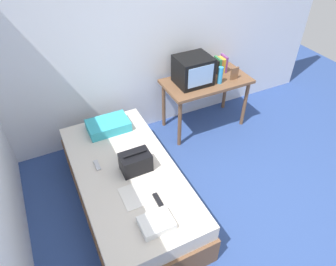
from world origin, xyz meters
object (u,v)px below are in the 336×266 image
(desk, at_px, (206,86))
(water_bottle, at_px, (220,75))
(picture_frame, at_px, (235,73))
(book_row, at_px, (220,65))
(magazine, at_px, (133,196))
(folded_towel, at_px, (156,223))
(handbag, at_px, (136,162))
(remote_silver, at_px, (97,165))
(bed, at_px, (128,187))
(remote_dark, at_px, (158,200))
(pillow, at_px, (108,125))
(tv, at_px, (193,70))

(desk, relative_size, water_bottle, 5.15)
(water_bottle, distance_m, picture_frame, 0.23)
(water_bottle, bearing_deg, book_row, 57.06)
(magazine, bearing_deg, book_row, 36.36)
(water_bottle, relative_size, folded_towel, 0.80)
(handbag, distance_m, magazine, 0.36)
(book_row, height_order, magazine, book_row)
(handbag, bearing_deg, remote_silver, 147.80)
(bed, distance_m, remote_dark, 0.57)
(water_bottle, height_order, folded_towel, water_bottle)
(bed, xyz_separation_m, water_bottle, (1.58, 0.73, 0.60))
(bed, height_order, pillow, pillow)
(bed, relative_size, book_row, 8.80)
(handbag, bearing_deg, bed, 164.06)
(water_bottle, distance_m, remote_silver, 1.93)
(bed, distance_m, folded_towel, 0.78)
(water_bottle, xyz_separation_m, book_row, (0.17, 0.26, -0.01))
(book_row, bearing_deg, tv, -168.42)
(folded_towel, bearing_deg, remote_silver, 105.78)
(remote_silver, distance_m, folded_towel, 0.94)
(book_row, height_order, pillow, book_row)
(book_row, xyz_separation_m, magazine, (-1.80, -1.32, -0.32))
(bed, xyz_separation_m, remote_silver, (-0.25, 0.19, 0.27))
(book_row, distance_m, folded_towel, 2.45)
(handbag, xyz_separation_m, remote_silver, (-0.34, 0.22, -0.09))
(handbag, distance_m, remote_silver, 0.42)
(tv, distance_m, book_row, 0.50)
(pillow, distance_m, remote_dark, 1.20)
(bed, relative_size, remote_dark, 12.82)
(handbag, bearing_deg, water_bottle, 27.10)
(desk, relative_size, remote_silver, 8.06)
(pillow, bearing_deg, bed, -93.52)
(remote_dark, bearing_deg, remote_silver, 119.20)
(tv, xyz_separation_m, water_bottle, (0.31, -0.16, -0.07))
(picture_frame, distance_m, handbag, 1.87)
(picture_frame, height_order, folded_towel, picture_frame)
(picture_frame, xyz_separation_m, pillow, (-1.76, -0.01, -0.25))
(bed, distance_m, water_bottle, 1.84)
(remote_silver, bearing_deg, bed, -37.44)
(folded_towel, bearing_deg, book_row, 44.48)
(water_bottle, bearing_deg, remote_silver, -163.50)
(desk, distance_m, handbag, 1.63)
(book_row, distance_m, handbag, 1.95)
(water_bottle, relative_size, picture_frame, 1.33)
(book_row, height_order, handbag, book_row)
(remote_dark, distance_m, remote_silver, 0.77)
(bed, xyz_separation_m, desk, (1.47, 0.87, 0.39))
(water_bottle, relative_size, handbag, 0.75)
(tv, distance_m, pillow, 1.28)
(desk, bearing_deg, tv, 173.75)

